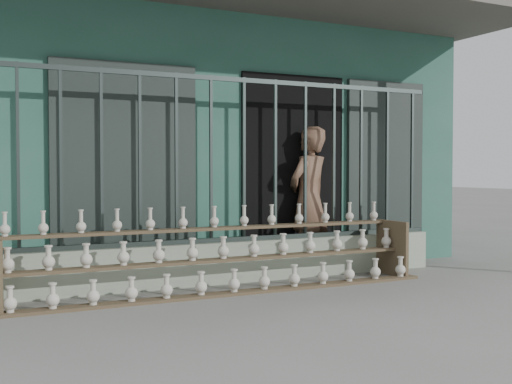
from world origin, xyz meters
name	(u,v)px	position (x,y,z in m)	size (l,w,h in m)	color
ground	(304,303)	(0.00, 0.00, 0.00)	(60.00, 60.00, 0.00)	slate
workshop_building	(162,144)	(0.00, 4.23, 1.62)	(7.40, 6.60, 3.21)	#2B5A4B
parapet_wall	(244,261)	(0.00, 1.30, 0.23)	(5.00, 0.20, 0.45)	#9AA78F
security_fence	(244,160)	(0.00, 1.30, 1.35)	(5.00, 0.04, 1.80)	#283330
shelf_rack	(224,255)	(-0.42, 0.88, 0.36)	(4.50, 0.68, 0.85)	brown
elderly_woman	(309,199)	(1.02, 1.62, 0.88)	(0.64, 0.42, 1.76)	brown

